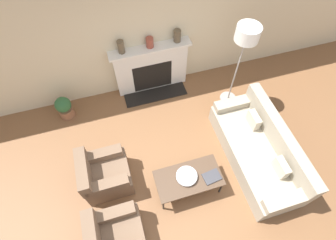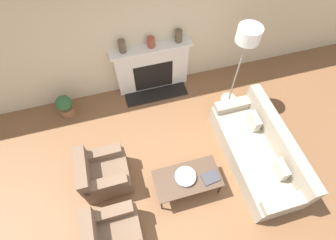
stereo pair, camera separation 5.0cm
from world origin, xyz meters
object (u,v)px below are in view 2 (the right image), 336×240
(couch, at_px, (259,151))
(mantel_vase_center_right, at_px, (179,36))
(armchair_near, at_px, (113,236))
(floor_lamp, at_px, (247,41))
(coffee_table, at_px, (187,179))
(fireplace, at_px, (152,68))
(bowl, at_px, (185,177))
(mantel_vase_center_left, at_px, (151,42))
(book, at_px, (211,177))
(potted_plant, at_px, (65,106))
(mantel_vase_left, at_px, (122,46))
(armchair_far, at_px, (103,174))

(couch, xyz_separation_m, mantel_vase_center_right, (-0.87, 2.36, 0.99))
(armchair_near, xyz_separation_m, floor_lamp, (2.93, 2.21, 1.32))
(armchair_near, distance_m, coffee_table, 1.48)
(fireplace, height_order, bowl, fireplace)
(bowl, relative_size, mantel_vase_center_left, 1.75)
(mantel_vase_center_left, bearing_deg, book, -82.33)
(armchair_near, bearing_deg, book, -76.13)
(floor_lamp, bearing_deg, potted_plant, 170.61)
(armchair_near, bearing_deg, mantel_vase_center_left, -24.55)
(mantel_vase_left, bearing_deg, mantel_vase_center_right, 0.00)
(bowl, xyz_separation_m, potted_plant, (-1.92, 2.23, -0.20))
(bowl, bearing_deg, mantel_vase_left, 101.37)
(bowl, height_order, potted_plant, potted_plant)
(coffee_table, bearing_deg, armchair_near, -158.84)
(couch, xyz_separation_m, bowl, (-1.49, -0.16, 0.18))
(bowl, xyz_separation_m, mantel_vase_center_right, (0.62, 2.52, 0.81))
(fireplace, bearing_deg, mantel_vase_left, 178.53)
(book, height_order, mantel_vase_center_right, mantel_vase_center_right)
(book, xyz_separation_m, floor_lamp, (1.17, 1.77, 1.19))
(armchair_near, relative_size, coffee_table, 0.74)
(coffee_table, distance_m, potted_plant, 2.98)
(armchair_far, distance_m, bowl, 1.44)
(fireplace, relative_size, bowl, 4.69)
(fireplace, relative_size, floor_lamp, 0.87)
(mantel_vase_left, bearing_deg, book, -70.81)
(mantel_vase_left, bearing_deg, armchair_far, -112.53)
(armchair_far, height_order, book, armchair_far)
(bowl, height_order, mantel_vase_left, mantel_vase_left)
(mantel_vase_center_left, bearing_deg, armchair_far, -124.72)
(coffee_table, height_order, mantel_vase_center_left, mantel_vase_center_left)
(mantel_vase_center_left, xyz_separation_m, mantel_vase_center_right, (0.56, 0.00, 0.02))
(mantel_vase_left, bearing_deg, armchair_near, -105.29)
(floor_lamp, bearing_deg, mantel_vase_left, 157.51)
(couch, bearing_deg, armchair_near, -75.85)
(armchair_far, xyz_separation_m, mantel_vase_center_left, (1.40, 2.02, 0.94))
(coffee_table, height_order, floor_lamp, floor_lamp)
(armchair_near, height_order, armchair_far, same)
(potted_plant, bearing_deg, book, -45.28)
(mantel_vase_center_left, distance_m, mantel_vase_center_right, 0.56)
(fireplace, xyz_separation_m, mantel_vase_left, (-0.55, 0.01, 0.73))
(potted_plant, bearing_deg, couch, -31.25)
(mantel_vase_left, distance_m, mantel_vase_center_right, 1.13)
(floor_lamp, relative_size, mantel_vase_center_right, 7.62)
(coffee_table, distance_m, floor_lamp, 2.59)
(armchair_near, height_order, potted_plant, armchair_near)
(mantel_vase_center_left, bearing_deg, floor_lamp, -29.53)
(couch, bearing_deg, potted_plant, -121.25)
(armchair_far, xyz_separation_m, floor_lamp, (2.93, 1.16, 1.32))
(armchair_near, bearing_deg, mantel_vase_left, -15.29)
(armchair_far, bearing_deg, mantel_vase_center_left, -34.72)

